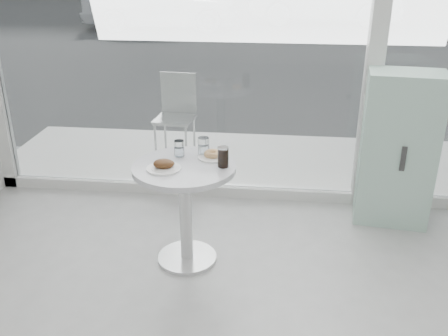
# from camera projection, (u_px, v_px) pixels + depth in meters

# --- Properties ---
(room_shell) EXTENTS (6.00, 6.00, 6.00)m
(room_shell) POSITION_uv_depth(u_px,v_px,m) (186.00, 127.00, 0.68)
(room_shell) COLOR silver
(room_shell) RESTS_ON ground
(storefront) EXTENTS (5.00, 0.14, 3.00)m
(storefront) POSITION_uv_depth(u_px,v_px,m) (276.00, 7.00, 4.00)
(storefront) COLOR silver
(storefront) RESTS_ON ground
(main_table) EXTENTS (0.72, 0.72, 0.77)m
(main_table) POSITION_uv_depth(u_px,v_px,m) (185.00, 194.00, 3.52)
(main_table) COLOR silver
(main_table) RESTS_ON ground
(patio_deck) EXTENTS (5.60, 1.60, 0.05)m
(patio_deck) POSITION_uv_depth(u_px,v_px,m) (264.00, 161.00, 5.41)
(patio_deck) COLOR silver
(patio_deck) RESTS_ON ground
(street) EXTENTS (40.00, 24.00, 0.00)m
(street) POSITION_uv_depth(u_px,v_px,m) (278.00, 20.00, 16.53)
(street) COLOR #343434
(street) RESTS_ON ground
(mint_cabinet) EXTENTS (0.63, 0.46, 1.27)m
(mint_cabinet) POSITION_uv_depth(u_px,v_px,m) (398.00, 149.00, 4.07)
(mint_cabinet) COLOR #A1CEB9
(mint_cabinet) RESTS_ON ground
(patio_chair) EXTENTS (0.42, 0.42, 0.90)m
(patio_chair) POSITION_uv_depth(u_px,v_px,m) (176.00, 111.00, 5.29)
(patio_chair) COLOR silver
(patio_chair) RESTS_ON patio_deck
(car_white) EXTENTS (4.54, 2.08, 1.51)m
(car_white) POSITION_uv_depth(u_px,v_px,m) (161.00, 2.00, 14.38)
(car_white) COLOR silver
(car_white) RESTS_ON street
(plate_fritter) EXTENTS (0.23, 0.23, 0.07)m
(plate_fritter) POSITION_uv_depth(u_px,v_px,m) (164.00, 165.00, 3.36)
(plate_fritter) COLOR white
(plate_fritter) RESTS_ON main_table
(plate_donut) EXTENTS (0.21, 0.21, 0.05)m
(plate_donut) POSITION_uv_depth(u_px,v_px,m) (212.00, 155.00, 3.55)
(plate_donut) COLOR white
(plate_donut) RESTS_ON main_table
(water_tumbler_a) EXTENTS (0.07, 0.07, 0.12)m
(water_tumbler_a) POSITION_uv_depth(u_px,v_px,m) (179.00, 149.00, 3.56)
(water_tumbler_a) COLOR white
(water_tumbler_a) RESTS_ON main_table
(water_tumbler_b) EXTENTS (0.08, 0.08, 0.13)m
(water_tumbler_b) POSITION_uv_depth(u_px,v_px,m) (204.00, 147.00, 3.59)
(water_tumbler_b) COLOR white
(water_tumbler_b) RESTS_ON main_table
(cola_glass) EXTENTS (0.08, 0.08, 0.14)m
(cola_glass) POSITION_uv_depth(u_px,v_px,m) (223.00, 157.00, 3.38)
(cola_glass) COLOR white
(cola_glass) RESTS_ON main_table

